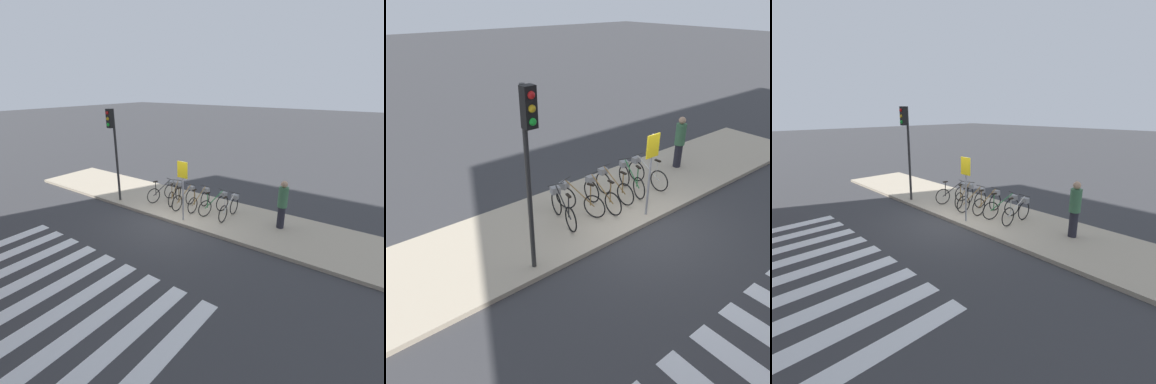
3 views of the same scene
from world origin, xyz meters
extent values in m
plane|color=#38383A|center=(0.00, 0.00, 0.00)|extent=(120.00, 120.00, 0.00)
cube|color=#B7A88E|center=(0.00, 1.55, 0.06)|extent=(17.60, 3.10, 0.12)
torus|color=black|center=(-1.70, 0.94, 0.45)|extent=(0.18, 0.65, 0.66)
torus|color=black|center=(-1.50, 1.82, 0.45)|extent=(0.18, 0.65, 0.66)
cylinder|color=black|center=(-1.60, 1.38, 0.72)|extent=(0.23, 0.91, 0.56)
cylinder|color=black|center=(-1.67, 1.06, 0.75)|extent=(0.04, 0.04, 0.59)
cube|color=black|center=(-1.67, 1.06, 1.07)|extent=(0.11, 0.21, 0.04)
cylinder|color=#262626|center=(-1.50, 1.82, 1.01)|extent=(0.45, 0.12, 0.02)
cube|color=gray|center=(-1.49, 1.87, 0.83)|extent=(0.28, 0.25, 0.18)
torus|color=black|center=(-0.82, 1.05, 0.45)|extent=(0.25, 0.64, 0.66)
torus|color=black|center=(-1.11, 1.91, 0.45)|extent=(0.25, 0.64, 0.66)
cylinder|color=olive|center=(-0.97, 1.48, 0.72)|extent=(0.33, 0.89, 0.56)
cylinder|color=olive|center=(-0.86, 1.17, 0.75)|extent=(0.04, 0.04, 0.59)
cube|color=black|center=(-0.86, 1.17, 1.07)|extent=(0.13, 0.21, 0.04)
cylinder|color=#262626|center=(-1.11, 1.91, 1.01)|extent=(0.44, 0.17, 0.02)
cube|color=gray|center=(-1.13, 1.96, 0.83)|extent=(0.29, 0.27, 0.18)
torus|color=black|center=(-0.34, 0.84, 0.45)|extent=(0.05, 0.66, 0.66)
torus|color=black|center=(-0.32, 1.75, 0.45)|extent=(0.05, 0.66, 0.66)
cylinder|color=olive|center=(-0.33, 1.30, 0.72)|extent=(0.05, 0.92, 0.56)
cylinder|color=olive|center=(-0.34, 0.97, 0.75)|extent=(0.03, 0.03, 0.59)
cube|color=black|center=(-0.34, 0.97, 1.07)|extent=(0.07, 0.20, 0.04)
cylinder|color=#262626|center=(-0.32, 1.75, 1.01)|extent=(0.46, 0.03, 0.02)
cube|color=gray|center=(-0.32, 1.80, 0.83)|extent=(0.24, 0.20, 0.18)
torus|color=black|center=(0.30, 1.02, 0.45)|extent=(0.04, 0.66, 0.66)
torus|color=black|center=(0.30, 1.93, 0.45)|extent=(0.04, 0.66, 0.66)
cylinder|color=olive|center=(0.30, 1.48, 0.72)|extent=(0.03, 0.92, 0.56)
cylinder|color=olive|center=(0.30, 1.15, 0.75)|extent=(0.03, 0.03, 0.59)
cube|color=black|center=(0.30, 1.15, 1.07)|extent=(0.07, 0.20, 0.04)
cylinder|color=#262626|center=(0.30, 1.93, 1.01)|extent=(0.46, 0.03, 0.02)
cube|color=gray|center=(0.30, 1.98, 0.83)|extent=(0.24, 0.20, 0.18)
torus|color=black|center=(0.87, 1.04, 0.45)|extent=(0.23, 0.64, 0.66)
torus|color=black|center=(1.14, 1.91, 0.45)|extent=(0.23, 0.64, 0.66)
cylinder|color=#267238|center=(1.01, 1.48, 0.72)|extent=(0.30, 0.89, 0.56)
cylinder|color=#267238|center=(0.91, 1.16, 0.75)|extent=(0.04, 0.04, 0.59)
cube|color=black|center=(0.91, 1.16, 1.07)|extent=(0.13, 0.21, 0.04)
cylinder|color=#262626|center=(1.14, 1.91, 1.01)|extent=(0.45, 0.16, 0.02)
cube|color=gray|center=(1.16, 1.96, 0.83)|extent=(0.29, 0.26, 0.18)
torus|color=black|center=(1.70, 1.00, 0.45)|extent=(0.05, 0.66, 0.66)
torus|color=black|center=(1.68, 1.90, 0.45)|extent=(0.05, 0.66, 0.66)
cylinder|color=beige|center=(1.69, 1.45, 0.72)|extent=(0.05, 0.92, 0.56)
cylinder|color=beige|center=(1.70, 1.12, 0.75)|extent=(0.03, 0.03, 0.59)
cube|color=black|center=(1.70, 1.12, 1.07)|extent=(0.07, 0.20, 0.04)
cylinder|color=#262626|center=(1.68, 1.90, 1.01)|extent=(0.46, 0.03, 0.02)
cube|color=gray|center=(1.68, 1.95, 0.83)|extent=(0.24, 0.21, 0.18)
cylinder|color=#23232D|center=(3.60, 1.80, 0.52)|extent=(0.26, 0.26, 0.81)
cylinder|color=#3F724C|center=(3.60, 1.80, 1.28)|extent=(0.34, 0.34, 0.72)
sphere|color=tan|center=(3.60, 1.80, 1.76)|extent=(0.23, 0.23, 0.23)
cylinder|color=#2D2D2D|center=(-3.18, 0.35, 2.09)|extent=(0.10, 0.10, 3.94)
cube|color=black|center=(-3.18, 0.17, 3.69)|extent=(0.24, 0.20, 0.75)
sphere|color=red|center=(-3.18, 0.07, 3.91)|extent=(0.14, 0.14, 0.14)
sphere|color=gold|center=(-3.18, 0.07, 3.68)|extent=(0.14, 0.14, 0.14)
sphere|color=green|center=(-3.18, 0.07, 3.45)|extent=(0.14, 0.14, 0.14)
cylinder|color=#99999E|center=(0.38, 0.30, 1.26)|extent=(0.06, 0.06, 2.27)
cube|color=yellow|center=(0.38, 0.28, 2.09)|extent=(0.44, 0.03, 0.60)
camera|label=1|loc=(6.64, -7.95, 4.97)|focal=28.00mm
camera|label=2|loc=(-6.50, -5.32, 5.40)|focal=35.00mm
camera|label=3|loc=(7.62, -6.54, 3.91)|focal=28.00mm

